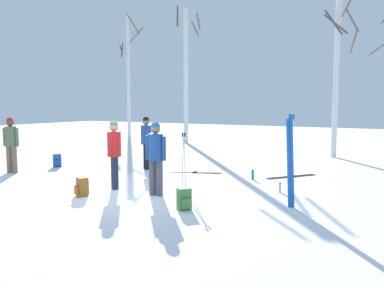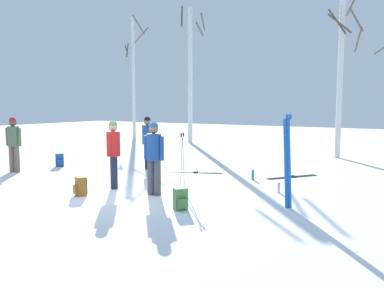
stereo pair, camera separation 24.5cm
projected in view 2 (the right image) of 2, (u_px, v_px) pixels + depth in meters
The scene contains 17 objects.
ground_plane at pixel (113, 193), 9.31m from camera, with size 60.00×60.00×0.00m, color white.
person_0 at pixel (14, 141), 12.11m from camera, with size 0.50×0.34×1.72m.
person_1 at pixel (147, 139), 12.74m from camera, with size 0.41×0.38×1.72m.
person_2 at pixel (113, 150), 9.79m from camera, with size 0.42×0.37×1.72m.
person_3 at pixel (154, 153), 9.04m from camera, with size 0.52×0.34×1.72m.
ski_pair_planted_1 at pixel (287, 162), 7.90m from camera, with size 0.20×0.10×1.92m.
ski_pair_lying_0 at pixel (292, 177), 11.37m from camera, with size 1.12×1.44×0.05m.
ski_pair_lying_1 at pixel (194, 172), 12.14m from camera, with size 1.72×0.71×0.05m.
ski_poles_0 at pixel (182, 160), 9.54m from camera, with size 0.07×0.20×1.43m.
backpack_0 at pixel (60, 160), 13.34m from camera, with size 0.34×0.34×0.44m.
backpack_1 at pixel (181, 199), 7.85m from camera, with size 0.35×0.34×0.44m.
backpack_2 at pixel (80, 187), 9.06m from camera, with size 0.32×0.34×0.44m.
water_bottle_0 at pixel (253, 175), 10.97m from camera, with size 0.07×0.07×0.28m.
water_bottle_1 at pixel (279, 188), 9.36m from camera, with size 0.06×0.06×0.24m.
birch_tree_0 at pixel (134, 75), 24.40m from camera, with size 1.43×1.45×7.48m.
birch_tree_1 at pixel (190, 73), 21.19m from camera, with size 1.61×1.59×7.45m.
birch_tree_2 at pixel (341, 71), 15.23m from camera, with size 1.30×1.51×6.69m.
Camera 2 is at (6.33, -6.85, 2.11)m, focal length 36.59 mm.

